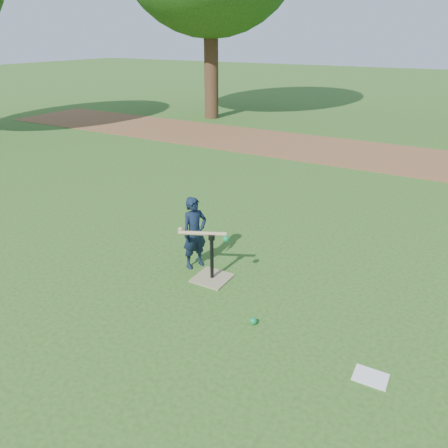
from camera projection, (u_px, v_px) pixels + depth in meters
The scene contains 7 objects.
ground at pixel (197, 284), 5.45m from camera, with size 80.00×80.00×0.00m, color #285116.
dirt_strip at pixel (356, 153), 11.37m from camera, with size 24.00×3.00×0.01m, color brown.
child at pixel (195, 233), 5.68m from camera, with size 0.36×0.23×0.97m, color black.
wiffle_ball_ground at pixel (253, 321), 4.68m from camera, with size 0.08×0.08×0.08m, color #0B833E.
clipboard at pixel (371, 377), 3.96m from camera, with size 0.30×0.23×0.01m, color silver.
batting_tee at pixel (212, 271), 5.52m from camera, with size 0.43×0.43×0.61m.
swing_action at pixel (205, 234), 5.32m from camera, with size 0.73×0.30×0.10m.
Camera 1 is at (2.67, -3.87, 2.87)m, focal length 35.00 mm.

